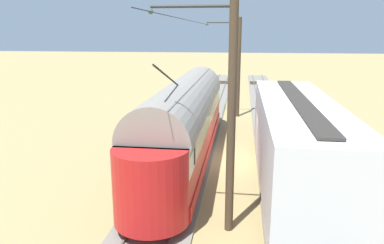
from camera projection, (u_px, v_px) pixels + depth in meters
The scene contains 9 objects.
ground_plane at pixel (234, 160), 19.58m from camera, with size 220.00×220.00×0.00m, color #9E8956.
track_streetcar_siding at pixel (283, 159), 19.53m from camera, with size 2.80×80.00×0.18m.
track_adjacent_siding at pixel (187, 155), 20.21m from camera, with size 2.80×80.00×0.18m.
vintage_streetcar at pixel (186, 118), 19.15m from camera, with size 2.65×17.44×5.44m.
boxcar_adjacent at pixel (296, 143), 15.14m from camera, with size 2.96×12.74×3.85m.
catenary_pole_foreground at pixel (238, 66), 28.91m from camera, with size 2.78×0.28×7.77m.
catenary_pole_mid_near at pixel (229, 115), 11.74m from camera, with size 2.78×0.28×7.77m.
overhead_wire_run at pixel (194, 21), 20.49m from camera, with size 2.57×21.83×0.18m.
spare_tie_stack at pixel (147, 134), 23.63m from camera, with size 2.40×2.40×0.54m.
Camera 1 is at (-0.30, 18.69, 6.59)m, focal length 34.41 mm.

